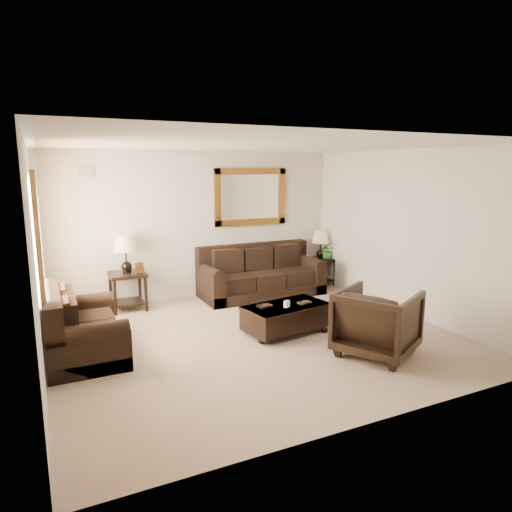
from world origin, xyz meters
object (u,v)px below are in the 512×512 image
coffee_table (286,315)px  armchair (377,319)px  sofa (260,277)px  end_table_right (320,250)px  loveseat (79,331)px  end_table_left (126,261)px

coffee_table → armchair: armchair is taller
sofa → end_table_right: bearing=6.2°
armchair → loveseat: bearing=37.0°
loveseat → coffee_table: 2.85m
loveseat → end_table_right: 5.20m
loveseat → coffee_table: (2.82, -0.42, -0.06)m
loveseat → coffee_table: size_ratio=1.18×
sofa → end_table_right: size_ratio=2.05×
sofa → loveseat: 3.77m
end_table_right → armchair: size_ratio=1.19×
end_table_right → armchair: (-1.37, -3.41, -0.26)m
end_table_right → end_table_left: bearing=-179.4°
end_table_left → coffee_table: (1.89, -2.17, -0.59)m
sofa → armchair: size_ratio=2.43×
end_table_left → loveseat: bearing=-117.9°
sofa → armchair: 3.26m
loveseat → end_table_left: size_ratio=1.21×
loveseat → end_table_right: size_ratio=1.40×
end_table_left → end_table_right: bearing=0.6°
end_table_right → sofa: bearing=-173.8°
end_table_left → end_table_right: 3.94m
sofa → coffee_table: 2.13m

